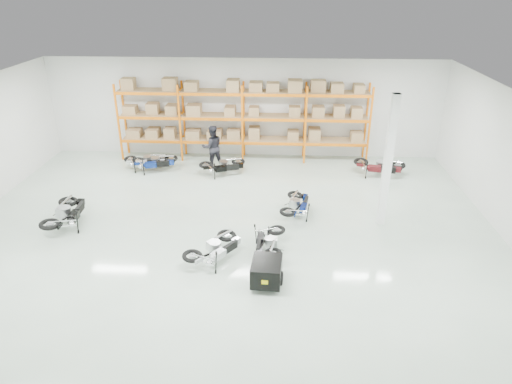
# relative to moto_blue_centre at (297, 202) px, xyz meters

# --- Properties ---
(room) EXTENTS (18.00, 18.00, 18.00)m
(room) POSITION_rel_moto_blue_centre_xyz_m (-2.34, -0.96, 1.74)
(room) COLOR beige
(room) RESTS_ON ground
(pallet_rack) EXTENTS (11.28, 0.98, 3.62)m
(pallet_rack) POSITION_rel_moto_blue_centre_xyz_m (-2.34, 5.49, 1.75)
(pallet_rack) COLOR orange
(pallet_rack) RESTS_ON ground
(structural_column) EXTENTS (0.25, 0.25, 4.50)m
(structural_column) POSITION_rel_moto_blue_centre_xyz_m (2.86, -0.46, 1.74)
(structural_column) COLOR white
(structural_column) RESTS_ON ground
(moto_blue_centre) EXTENTS (1.15, 1.80, 1.08)m
(moto_blue_centre) POSITION_rel_moto_blue_centre_xyz_m (0.00, 0.00, 0.00)
(moto_blue_centre) COLOR #081752
(moto_blue_centre) RESTS_ON ground
(moto_silver_left) EXTENTS (1.74, 1.94, 1.14)m
(moto_silver_left) POSITION_rel_moto_blue_centre_xyz_m (-2.50, -3.07, 0.03)
(moto_silver_left) COLOR #A9ACB0
(moto_silver_left) RESTS_ON ground
(moto_black_far_left) EXTENTS (1.10, 2.03, 1.28)m
(moto_black_far_left) POSITION_rel_moto_blue_centre_xyz_m (-7.82, -1.21, 0.09)
(moto_black_far_left) COLOR black
(moto_black_far_left) RESTS_ON ground
(moto_touring_right) EXTENTS (0.93, 1.68, 1.05)m
(moto_touring_right) POSITION_rel_moto_blue_centre_xyz_m (-0.95, -2.54, -0.01)
(moto_touring_right) COLOR black
(moto_touring_right) RESTS_ON ground
(trailer) EXTENTS (0.90, 1.72, 0.72)m
(trailer) POSITION_rel_moto_blue_centre_xyz_m (-0.95, -4.14, -0.09)
(trailer) COLOR black
(trailer) RESTS_ON ground
(moto_back_a) EXTENTS (1.88, 1.26, 1.11)m
(moto_back_a) POSITION_rel_moto_blue_centre_xyz_m (-6.09, 3.78, 0.02)
(moto_back_a) COLOR navy
(moto_back_a) RESTS_ON ground
(moto_back_b) EXTENTS (1.80, 1.13, 1.08)m
(moto_back_b) POSITION_rel_moto_blue_centre_xyz_m (-6.51, 3.95, 0.00)
(moto_back_b) COLOR #A2A7AC
(moto_back_b) RESTS_ON ground
(moto_back_c) EXTENTS (1.91, 1.38, 1.11)m
(moto_back_c) POSITION_rel_moto_blue_centre_xyz_m (-3.05, 3.52, 0.02)
(moto_back_c) COLOR black
(moto_back_c) RESTS_ON ground
(moto_back_d) EXTENTS (1.99, 1.26, 1.20)m
(moto_back_d) POSITION_rel_moto_blue_centre_xyz_m (3.59, 3.74, 0.06)
(moto_back_d) COLOR #470E12
(moto_back_d) RESTS_ON ground
(person_back) EXTENTS (1.13, 1.00, 1.93)m
(person_back) POSITION_rel_moto_blue_centre_xyz_m (-3.61, 4.29, 0.46)
(person_back) COLOR black
(person_back) RESTS_ON ground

